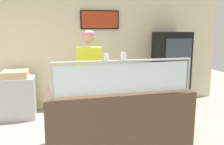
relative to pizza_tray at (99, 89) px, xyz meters
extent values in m
plane|color=gray|center=(0.26, 0.56, -0.97)|extent=(12.00, 12.00, 0.00)
cube|color=beige|center=(0.26, 2.30, 0.38)|extent=(6.38, 0.08, 2.70)
cube|color=black|center=(0.46, 2.24, 1.01)|extent=(0.87, 0.04, 0.41)
cube|color=#B23819|center=(0.46, 2.22, 1.01)|extent=(0.82, 0.01, 0.36)
cube|color=#4C3828|center=(0.26, -0.09, -0.49)|extent=(1.98, 0.70, 0.95)
cylinder|color=#B2B5BC|center=(-0.63, -0.38, 0.21)|extent=(0.02, 0.02, 0.46)
cylinder|color=#B2B5BC|center=(1.15, -0.38, 0.21)|extent=(0.02, 0.02, 0.46)
cube|color=silver|center=(0.26, -0.38, 0.21)|extent=(1.72, 0.01, 0.38)
cube|color=#B2B5BC|center=(0.26, -0.38, 0.43)|extent=(1.78, 0.06, 0.02)
cylinder|color=#9EA0A8|center=(0.00, 0.00, -0.01)|extent=(0.41, 0.41, 0.01)
cylinder|color=tan|center=(0.00, 0.00, 0.00)|extent=(0.38, 0.38, 0.02)
cylinder|color=gold|center=(0.00, 0.00, 0.02)|extent=(0.33, 0.33, 0.01)
cube|color=#ADAFB7|center=(-0.04, -0.02, 0.02)|extent=(0.11, 0.29, 0.01)
cylinder|color=white|center=(0.02, -0.38, 0.47)|extent=(0.06, 0.06, 0.07)
cylinder|color=white|center=(0.02, -0.38, 0.46)|extent=(0.05, 0.05, 0.04)
cylinder|color=silver|center=(0.02, -0.38, 0.51)|extent=(0.06, 0.06, 0.02)
cylinder|color=white|center=(0.24, -0.38, 0.48)|extent=(0.07, 0.07, 0.08)
cylinder|color=red|center=(0.24, -0.38, 0.47)|extent=(0.06, 0.06, 0.05)
cylinder|color=silver|center=(0.24, -0.38, 0.53)|extent=(0.06, 0.06, 0.02)
cylinder|color=#23232D|center=(-0.15, 0.55, -0.49)|extent=(0.13, 0.13, 0.95)
cylinder|color=#23232D|center=(0.07, 0.55, -0.49)|extent=(0.13, 0.13, 0.95)
cube|color=#D8EA33|center=(-0.04, 0.55, 0.26)|extent=(0.38, 0.21, 0.55)
sphere|color=tan|center=(-0.04, 0.55, 0.69)|extent=(0.21, 0.21, 0.21)
cylinder|color=pink|center=(-0.04, 0.55, 0.75)|extent=(0.21, 0.21, 0.04)
cylinder|color=tan|center=(0.14, 0.33, 0.16)|extent=(0.08, 0.34, 0.08)
cube|color=black|center=(2.06, 1.86, -0.11)|extent=(0.71, 0.64, 1.71)
cube|color=#38424C|center=(2.06, 1.53, -0.08)|extent=(0.61, 0.02, 1.37)
cylinder|color=blue|center=(1.86, 1.64, -0.03)|extent=(0.06, 0.06, 0.20)
cylinder|color=green|center=(1.99, 1.64, -0.03)|extent=(0.06, 0.06, 0.20)
cylinder|color=green|center=(2.12, 1.64, -0.03)|extent=(0.06, 0.06, 0.20)
cylinder|color=blue|center=(2.26, 1.64, -0.03)|extent=(0.06, 0.06, 0.20)
cube|color=#B7BABF|center=(-1.33, 1.81, -0.55)|extent=(0.70, 0.55, 0.83)
cube|color=tan|center=(-1.33, 1.81, -0.11)|extent=(0.50, 0.50, 0.04)
cube|color=tan|center=(-1.33, 1.81, -0.07)|extent=(0.48, 0.48, 0.04)
cube|color=tan|center=(-1.33, 1.81, -0.02)|extent=(0.48, 0.48, 0.04)
camera|label=1|loc=(-0.61, -3.21, 0.83)|focal=39.01mm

